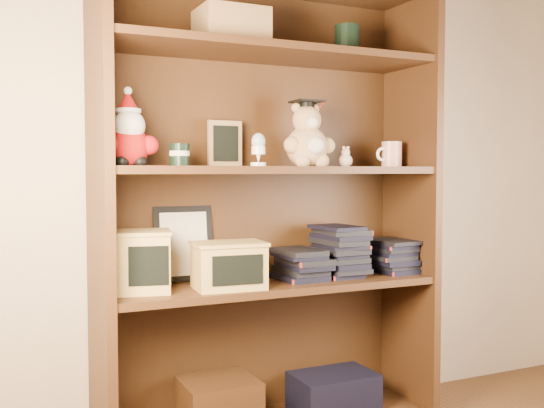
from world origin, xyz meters
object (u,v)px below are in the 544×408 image
Objects in this scene: grad_teddy_bear at (308,141)px; treats_box at (142,261)px; bookcase at (265,215)px; teacher_mug at (391,154)px.

grad_teddy_bear reaches higher than treats_box.
bookcase is 0.30m from grad_teddy_bear.
grad_teddy_bear is (0.14, -0.06, 0.26)m from bookcase.
teacher_mug is at bearing 1.15° from grad_teddy_bear.
grad_teddy_bear is at bearing -178.85° from teacher_mug.
grad_teddy_bear is at bearing -0.62° from treats_box.
bookcase is at bearing 6.47° from treats_box.
bookcase is 0.47m from treats_box.
bookcase is 0.55m from teacher_mug.
grad_teddy_bear is 2.23× the size of teacher_mug.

